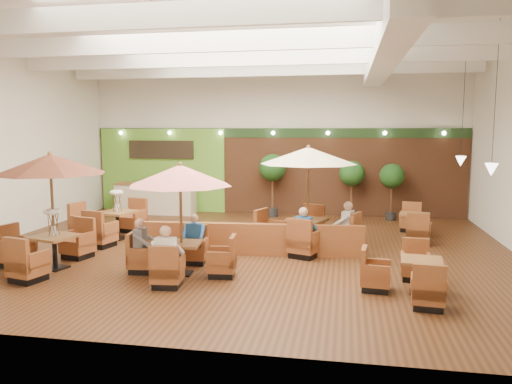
% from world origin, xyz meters
% --- Properties ---
extents(room, '(14.04, 14.00, 5.52)m').
position_xyz_m(room, '(0.25, 1.22, 3.63)').
color(room, '#381E0F').
rests_on(room, ground).
extents(service_counter, '(3.00, 0.75, 1.18)m').
position_xyz_m(service_counter, '(-4.40, 5.10, 0.58)').
color(service_counter, beige).
rests_on(service_counter, ground).
extents(booth_divider, '(5.86, 0.61, 0.81)m').
position_xyz_m(booth_divider, '(0.25, -0.44, 0.41)').
color(booth_divider, brown).
rests_on(booth_divider, ground).
extents(table_0, '(2.61, 2.74, 2.69)m').
position_xyz_m(table_0, '(-3.90, -2.47, 1.91)').
color(table_0, brown).
rests_on(table_0, ground).
extents(table_1, '(2.45, 2.45, 2.48)m').
position_xyz_m(table_1, '(-0.84, -2.39, 1.70)').
color(table_1, brown).
rests_on(table_1, ground).
extents(table_2, '(2.88, 2.88, 2.77)m').
position_xyz_m(table_2, '(1.69, 0.58, 1.87)').
color(table_2, brown).
rests_on(table_2, ground).
extents(table_3, '(2.00, 2.88, 1.60)m').
position_xyz_m(table_3, '(-4.11, 0.73, 0.46)').
color(table_3, brown).
rests_on(table_3, ground).
extents(table_4, '(1.59, 2.34, 0.86)m').
position_xyz_m(table_4, '(3.90, -2.77, 0.32)').
color(table_4, brown).
rests_on(table_4, ground).
extents(table_5, '(0.97, 2.51, 0.90)m').
position_xyz_m(table_5, '(4.70, 2.48, 0.34)').
color(table_5, brown).
rests_on(table_5, ground).
extents(topiary_0, '(0.99, 0.99, 2.30)m').
position_xyz_m(topiary_0, '(0.04, 5.30, 1.71)').
color(topiary_0, black).
rests_on(topiary_0, ground).
extents(topiary_1, '(0.90, 0.90, 2.08)m').
position_xyz_m(topiary_1, '(2.89, 5.30, 1.55)').
color(topiary_1, black).
rests_on(topiary_1, ground).
extents(topiary_2, '(0.86, 0.86, 2.00)m').
position_xyz_m(topiary_2, '(4.26, 5.30, 1.49)').
color(topiary_2, black).
rests_on(topiary_2, ground).
extents(diner_0, '(0.41, 0.34, 0.82)m').
position_xyz_m(diner_0, '(-0.84, -3.29, 0.77)').
color(diner_0, white).
rests_on(diner_0, ground).
extents(diner_1, '(0.37, 0.31, 0.73)m').
position_xyz_m(diner_1, '(-0.84, -1.49, 0.73)').
color(diner_1, '#23589B').
rests_on(diner_1, ground).
extents(diner_2, '(0.31, 0.38, 0.76)m').
position_xyz_m(diner_2, '(-1.74, -2.39, 0.74)').
color(diner_2, slate).
rests_on(diner_2, ground).
extents(diner_3, '(0.45, 0.43, 0.81)m').
position_xyz_m(diner_3, '(1.69, -0.43, 0.76)').
color(diner_3, '#23589B').
rests_on(diner_3, ground).
extents(diner_4, '(0.41, 0.45, 0.84)m').
position_xyz_m(diner_4, '(2.70, 0.58, 0.77)').
color(diner_4, white).
rests_on(diner_4, ground).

